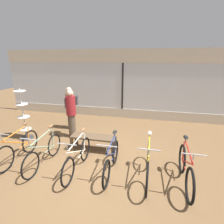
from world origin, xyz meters
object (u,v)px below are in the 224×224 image
(bicycle_left, at_px, (44,152))
(customer_near_rack, at_px, (71,112))
(bicycle_right, at_px, (148,163))
(bicycle_far_right, at_px, (186,169))
(bicycle_far_left, at_px, (19,148))
(customer_by_window, at_px, (71,107))
(accessory_rack, at_px, (24,119))
(display_bench, at_px, (93,139))
(bicycle_center_left, at_px, (78,157))
(bicycle_center_right, at_px, (111,160))

(bicycle_left, relative_size, customer_near_rack, 0.99)
(bicycle_right, bearing_deg, bicycle_far_right, -2.17)
(customer_near_rack, bearing_deg, bicycle_far_left, -113.43)
(bicycle_right, relative_size, customer_near_rack, 1.03)
(bicycle_far_right, relative_size, customer_by_window, 1.01)
(accessory_rack, bearing_deg, bicycle_far_left, -58.29)
(bicycle_far_right, bearing_deg, bicycle_left, -179.52)
(bicycle_far_right, distance_m, display_bench, 2.74)
(display_bench, xyz_separation_m, customer_by_window, (-1.45, 1.50, 0.54))
(bicycle_left, bearing_deg, bicycle_center_left, -1.69)
(bicycle_far_left, height_order, bicycle_right, bicycle_right)
(bicycle_right, bearing_deg, accessory_rack, 163.69)
(bicycle_left, distance_m, bicycle_center_right, 1.85)
(bicycle_right, xyz_separation_m, customer_near_rack, (-2.79, 1.77, 0.55))
(display_bench, relative_size, customer_near_rack, 0.79)
(bicycle_center_right, xyz_separation_m, customer_by_window, (-2.26, 2.50, 0.56))
(accessory_rack, xyz_separation_m, display_bench, (2.68, -0.29, -0.36))
(bicycle_left, distance_m, accessory_rack, 2.14)
(display_bench, distance_m, customer_by_window, 2.15)
(bicycle_left, xyz_separation_m, bicycle_right, (2.74, 0.06, 0.02))
(customer_near_rack, bearing_deg, bicycle_right, -32.44)
(accessory_rack, xyz_separation_m, customer_by_window, (1.23, 1.21, 0.18))
(bicycle_far_left, bearing_deg, bicycle_center_left, -1.98)
(bicycle_far_right, xyz_separation_m, customer_by_window, (-3.99, 2.52, 0.53))
(bicycle_right, distance_m, customer_by_window, 4.05)
(bicycle_left, xyz_separation_m, bicycle_far_right, (3.59, 0.03, 0.01))
(bicycle_far_right, height_order, customer_by_window, customer_by_window)
(accessory_rack, bearing_deg, customer_by_window, 44.52)
(bicycle_center_right, height_order, accessory_rack, accessory_rack)
(bicycle_right, height_order, accessory_rack, accessory_rack)
(bicycle_far_left, relative_size, bicycle_center_right, 1.05)
(bicycle_left, distance_m, bicycle_center_left, 0.99)
(bicycle_center_left, distance_m, display_bench, 1.08)
(accessory_rack, relative_size, customer_by_window, 1.07)
(bicycle_left, height_order, display_bench, bicycle_left)
(bicycle_far_right, distance_m, customer_near_rack, 4.09)
(display_bench, bearing_deg, customer_by_window, 134.13)
(bicycle_center_right, height_order, display_bench, bicycle_center_right)
(bicycle_far_right, height_order, accessory_rack, accessory_rack)
(bicycle_center_left, bearing_deg, accessory_rack, 152.36)
(display_bench, height_order, customer_by_window, customer_by_window)
(bicycle_center_right, bearing_deg, bicycle_left, -178.39)
(bicycle_far_left, distance_m, bicycle_center_left, 1.81)
(bicycle_left, distance_m, customer_by_window, 2.64)
(bicycle_center_left, bearing_deg, bicycle_far_right, 1.30)
(bicycle_center_right, relative_size, bicycle_far_right, 0.94)
(bicycle_center_right, relative_size, customer_near_rack, 0.93)
(bicycle_far_left, relative_size, accessory_rack, 0.93)
(accessory_rack, xyz_separation_m, customer_near_rack, (1.59, 0.49, 0.20))
(bicycle_center_right, bearing_deg, accessory_rack, 159.69)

